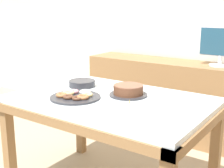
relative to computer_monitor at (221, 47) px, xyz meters
The scene contains 10 objects.
wall_back 0.55m from the computer_monitor, 140.74° to the left, with size 8.00×0.10×2.60m, color silver.
dining_table 1.41m from the computer_monitor, 105.69° to the right, with size 1.42×0.95×0.77m.
sideboard 0.71m from the computer_monitor, behind, with size 2.16×0.44×0.83m.
computer_monitor is the anchor object (origin of this frame).
cake_chocolate_round 1.25m from the computer_monitor, 103.68° to the right, with size 0.28×0.28×0.08m.
pastry_platter 1.59m from the computer_monitor, 110.91° to the right, with size 0.35×0.35×0.04m.
plate_stack 1.42m from the computer_monitor, 121.89° to the right, with size 0.21×0.21×0.05m.
tealight_near_cakes 1.07m from the computer_monitor, 115.73° to the right, with size 0.04×0.04×0.04m.
tealight_near_front 1.42m from the computer_monitor, 96.92° to the right, with size 0.04×0.04×0.04m.
tealight_right_edge 1.22m from the computer_monitor, 116.30° to the right, with size 0.04×0.04×0.04m.
Camera 1 is at (1.22, -1.73, 1.39)m, focal length 50.00 mm.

